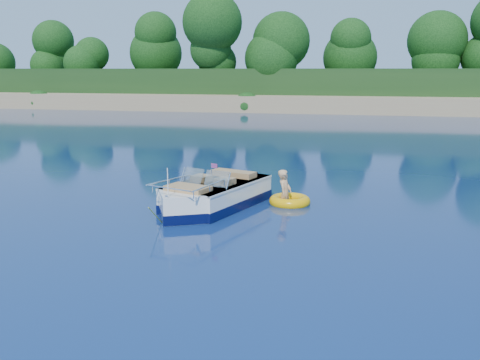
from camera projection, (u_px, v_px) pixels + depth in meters
The scene contains 6 objects.
ground at pixel (199, 211), 15.09m from camera, with size 160.00×160.00×0.00m, color #091643.
shoreline at pixel (330, 90), 75.82m from camera, with size 170.00×59.00×6.00m.
treeline at pixel (319, 53), 53.14m from camera, with size 150.00×7.12×8.19m.
motorboat at pixel (211, 197), 15.33m from camera, with size 2.79×4.88×1.69m.
tow_tube at pixel (290, 201), 15.92m from camera, with size 1.34×1.34×0.33m.
boy at pixel (285, 204), 15.90m from camera, with size 0.56×0.37×1.54m, color tan.
Camera 1 is at (4.31, -13.99, 3.94)m, focal length 40.00 mm.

